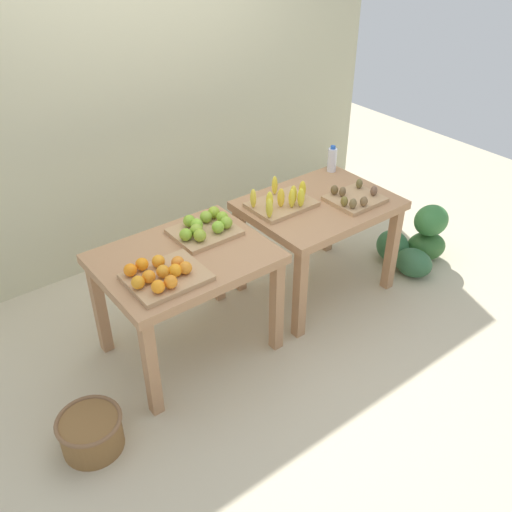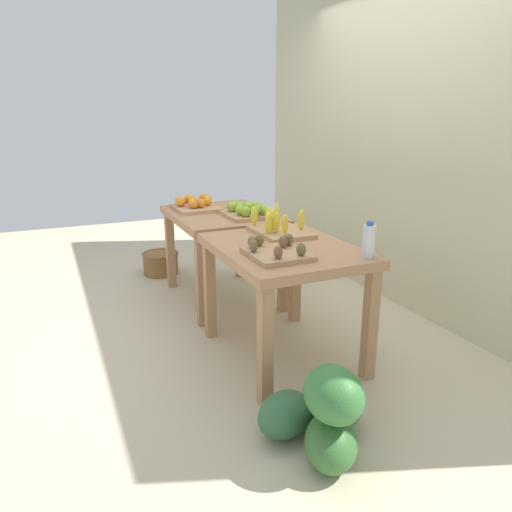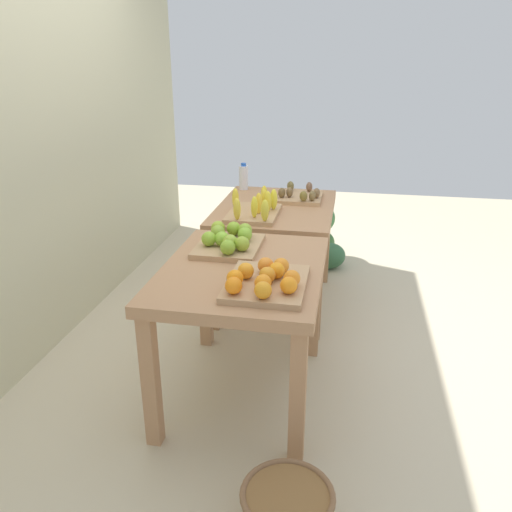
{
  "view_description": "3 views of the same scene",
  "coord_description": "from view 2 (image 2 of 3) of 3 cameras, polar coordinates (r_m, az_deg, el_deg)",
  "views": [
    {
      "loc": [
        -1.94,
        -2.51,
        2.63
      ],
      "look_at": [
        -0.03,
        -0.03,
        0.54
      ],
      "focal_mm": 39.27,
      "sensor_mm": 36.0,
      "label": 1
    },
    {
      "loc": [
        3.07,
        -1.31,
        1.53
      ],
      "look_at": [
        0.05,
        0.04,
        0.54
      ],
      "focal_mm": 33.23,
      "sensor_mm": 36.0,
      "label": 2
    },
    {
      "loc": [
        -2.87,
        -0.5,
        1.75
      ],
      "look_at": [
        0.0,
        0.04,
        0.59
      ],
      "focal_mm": 35.85,
      "sensor_mm": 36.0,
      "label": 3
    }
  ],
  "objects": [
    {
      "name": "orange_bin",
      "position": [
        4.1,
        -7.31,
        6.19
      ],
      "size": [
        0.45,
        0.36,
        0.11
      ],
      "color": "tan",
      "rests_on": "display_table_left"
    },
    {
      "name": "ground_plane",
      "position": [
        3.67,
        -0.85,
        -7.97
      ],
      "size": [
        8.0,
        8.0,
        0.0
      ],
      "primitive_type": "plane",
      "color": "#C4B797"
    },
    {
      "name": "kiwi_bin",
      "position": [
        2.7,
        2.46,
        0.56
      ],
      "size": [
        0.36,
        0.32,
        0.1
      ],
      "color": "tan",
      "rests_on": "display_table_right"
    },
    {
      "name": "back_wall",
      "position": [
        4.06,
        17.54,
        15.49
      ],
      "size": [
        4.4,
        0.12,
        3.0
      ],
      "primitive_type": "cube",
      "color": "#C1BC97",
      "rests_on": "ground_plane"
    },
    {
      "name": "display_table_left",
      "position": [
        3.96,
        -4.08,
        3.67
      ],
      "size": [
        1.04,
        0.8,
        0.75
      ],
      "color": "#AE7E56",
      "rests_on": "ground_plane"
    },
    {
      "name": "watermelon_pile",
      "position": [
        2.36,
        7.94,
        -18.24
      ],
      "size": [
        0.63,
        0.62,
        0.49
      ],
      "color": "#33652D",
      "rests_on": "ground_plane"
    },
    {
      "name": "wicker_basket",
      "position": [
        4.81,
        -11.41,
        -0.78
      ],
      "size": [
        0.36,
        0.36,
        0.22
      ],
      "color": "brown",
      "rests_on": "ground_plane"
    },
    {
      "name": "display_table_right",
      "position": [
        2.97,
        3.35,
        -0.77
      ],
      "size": [
        1.04,
        0.8,
        0.75
      ],
      "color": "#AE7E56",
      "rests_on": "ground_plane"
    },
    {
      "name": "apple_bin",
      "position": [
        3.76,
        -1.05,
        5.43
      ],
      "size": [
        0.41,
        0.34,
        0.11
      ],
      "color": "tan",
      "rests_on": "display_table_left"
    },
    {
      "name": "banana_crate",
      "position": [
        3.2,
        2.7,
        3.48
      ],
      "size": [
        0.45,
        0.32,
        0.17
      ],
      "color": "tan",
      "rests_on": "display_table_right"
    },
    {
      "name": "water_bottle",
      "position": [
        2.74,
        13.42,
        1.79
      ],
      "size": [
        0.07,
        0.07,
        0.21
      ],
      "color": "silver",
      "rests_on": "display_table_right"
    }
  ]
}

